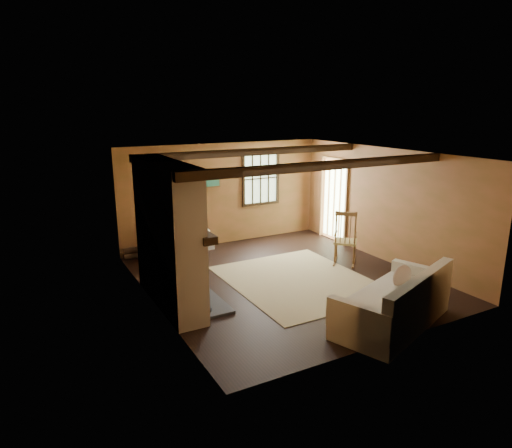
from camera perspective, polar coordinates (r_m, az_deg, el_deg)
ground at (r=8.86m, az=3.51°, el=-6.90°), size 5.50×5.50×0.00m
room_envelope at (r=8.72m, az=4.01°, el=3.95°), size 5.02×5.52×2.44m
fireplace at (r=7.60m, az=-10.75°, el=-2.02°), size 1.02×2.30×2.40m
rug at (r=8.80m, az=5.32°, el=-7.06°), size 2.50×3.00×0.01m
rocking_chair at (r=9.81m, az=11.11°, el=-2.01°), size 0.88×0.89×1.14m
sofa at (r=7.30m, az=17.13°, el=-9.74°), size 2.39×1.66×0.88m
firewood_pile at (r=10.32m, az=-14.30°, el=-3.40°), size 0.72×0.13×0.26m
laundry_basket at (r=10.68m, az=-6.84°, el=-2.32°), size 0.50×0.39×0.30m
basket_pillow at (r=10.61m, az=-6.88°, el=-0.99°), size 0.47×0.40×0.21m
armchair at (r=9.98m, az=-10.88°, el=-2.32°), size 1.06×1.07×0.76m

